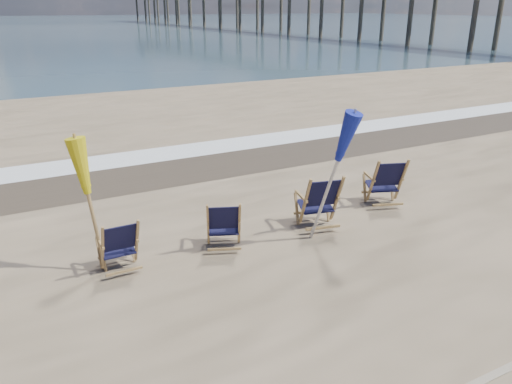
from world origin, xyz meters
TOP-DOWN VIEW (x-y plane):
  - surf_foam at (0.00, 8.30)m, footprint 200.00×1.40m
  - wet_sand_strip at (0.00, 6.80)m, footprint 200.00×2.60m
  - beach_chair_0 at (-2.16, 2.09)m, footprint 0.60×0.68m
  - beach_chair_1 at (-0.46, 1.93)m, footprint 0.82×0.86m
  - beach_chair_2 at (1.53, 1.89)m, footprint 0.88×0.95m
  - beach_chair_3 at (3.37, 2.16)m, footprint 0.93×0.98m
  - umbrella_yellow at (-2.73, 2.36)m, footprint 0.30×0.30m
  - umbrella_blue at (1.00, 1.45)m, footprint 0.30×0.30m
  - fishing_pier at (38.00, 74.00)m, footprint 4.40×140.00m

SIDE VIEW (x-z plane):
  - wet_sand_strip at x=0.00m, z-range 0.00..0.00m
  - surf_foam at x=0.00m, z-range 0.00..0.01m
  - beach_chair_0 at x=-2.16m, z-range 0.00..0.94m
  - beach_chair_1 at x=-0.46m, z-range 0.00..0.94m
  - beach_chair_3 at x=3.37m, z-range 0.00..1.10m
  - beach_chair_2 at x=1.53m, z-range 0.00..1.12m
  - umbrella_yellow at x=-2.73m, z-range 0.55..2.69m
  - umbrella_blue at x=1.00m, z-range 0.69..3.15m
  - fishing_pier at x=38.00m, z-range 0.00..9.30m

